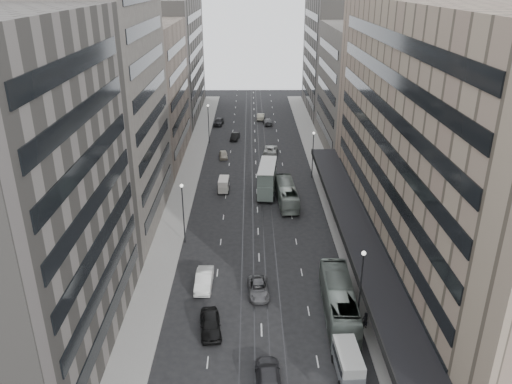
{
  "coord_description": "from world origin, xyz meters",
  "views": [
    {
      "loc": [
        -1.02,
        -46.01,
        32.05
      ],
      "look_at": [
        -0.28,
        16.18,
        5.4
      ],
      "focal_mm": 35.0,
      "sensor_mm": 36.0,
      "label": 1
    }
  ],
  "objects_px": {
    "bus_near": "(339,300)",
    "sedan_0": "(210,324)",
    "bus_far": "(287,194)",
    "pedestrian": "(365,320)",
    "vw_microbus": "(348,361)",
    "sedan_2": "(258,288)",
    "sedan_1": "(204,280)",
    "panel_van": "(224,184)",
    "double_decker": "(267,178)"
  },
  "relations": [
    {
      "from": "bus_near",
      "to": "sedan_0",
      "type": "xyz_separation_m",
      "value": [
        -13.04,
        -2.68,
        -0.87
      ]
    },
    {
      "from": "bus_far",
      "to": "pedestrian",
      "type": "bearing_deg",
      "value": 97.69
    },
    {
      "from": "vw_microbus",
      "to": "pedestrian",
      "type": "xyz_separation_m",
      "value": [
        2.8,
        6.06,
        -0.33
      ]
    },
    {
      "from": "bus_near",
      "to": "sedan_0",
      "type": "distance_m",
      "value": 13.34
    },
    {
      "from": "sedan_2",
      "to": "bus_near",
      "type": "bearing_deg",
      "value": -27.36
    },
    {
      "from": "sedan_1",
      "to": "sedan_2",
      "type": "distance_m",
      "value": 6.29
    },
    {
      "from": "sedan_2",
      "to": "sedan_1",
      "type": "bearing_deg",
      "value": 162.86
    },
    {
      "from": "vw_microbus",
      "to": "sedan_1",
      "type": "bearing_deg",
      "value": 132.49
    },
    {
      "from": "sedan_0",
      "to": "panel_van",
      "type": "bearing_deg",
      "value": 83.53
    },
    {
      "from": "bus_near",
      "to": "bus_far",
      "type": "xyz_separation_m",
      "value": [
        -3.46,
        27.96,
        -0.17
      ]
    },
    {
      "from": "bus_near",
      "to": "sedan_1",
      "type": "distance_m",
      "value": 15.24
    },
    {
      "from": "sedan_2",
      "to": "bus_far",
      "type": "bearing_deg",
      "value": 75.54
    },
    {
      "from": "bus_far",
      "to": "pedestrian",
      "type": "xyz_separation_m",
      "value": [
        5.65,
        -30.54,
        -0.46
      ]
    },
    {
      "from": "double_decker",
      "to": "sedan_0",
      "type": "height_order",
      "value": "double_decker"
    },
    {
      "from": "bus_near",
      "to": "sedan_2",
      "type": "bearing_deg",
      "value": -21.67
    },
    {
      "from": "vw_microbus",
      "to": "sedan_2",
      "type": "bearing_deg",
      "value": 119.4
    },
    {
      "from": "double_decker",
      "to": "pedestrian",
      "type": "xyz_separation_m",
      "value": [
        8.54,
        -34.25,
        -1.56
      ]
    },
    {
      "from": "double_decker",
      "to": "sedan_1",
      "type": "distance_m",
      "value": 27.75
    },
    {
      "from": "bus_far",
      "to": "panel_van",
      "type": "distance_m",
      "value": 10.97
    },
    {
      "from": "sedan_1",
      "to": "pedestrian",
      "type": "xyz_separation_m",
      "value": [
        16.51,
        -7.73,
        0.23
      ]
    },
    {
      "from": "bus_near",
      "to": "vw_microbus",
      "type": "bearing_deg",
      "value": 88.28
    },
    {
      "from": "bus_far",
      "to": "sedan_0",
      "type": "height_order",
      "value": "bus_far"
    },
    {
      "from": "sedan_0",
      "to": "pedestrian",
      "type": "xyz_separation_m",
      "value": [
        15.23,
        0.09,
        0.24
      ]
    },
    {
      "from": "double_decker",
      "to": "sedan_0",
      "type": "relative_size",
      "value": 1.85
    },
    {
      "from": "bus_far",
      "to": "vw_microbus",
      "type": "distance_m",
      "value": 36.71
    },
    {
      "from": "double_decker",
      "to": "sedan_2",
      "type": "relative_size",
      "value": 1.9
    },
    {
      "from": "bus_far",
      "to": "double_decker",
      "type": "relative_size",
      "value": 1.21
    },
    {
      "from": "bus_far",
      "to": "vw_microbus",
      "type": "relative_size",
      "value": 2.32
    },
    {
      "from": "pedestrian",
      "to": "panel_van",
      "type": "bearing_deg",
      "value": -92.17
    },
    {
      "from": "bus_far",
      "to": "panel_van",
      "type": "bearing_deg",
      "value": -27.82
    },
    {
      "from": "double_decker",
      "to": "sedan_2",
      "type": "bearing_deg",
      "value": -87.69
    },
    {
      "from": "double_decker",
      "to": "pedestrian",
      "type": "height_order",
      "value": "double_decker"
    },
    {
      "from": "double_decker",
      "to": "vw_microbus",
      "type": "bearing_deg",
      "value": -75.78
    },
    {
      "from": "sedan_0",
      "to": "double_decker",
      "type": "bearing_deg",
      "value": 71.93
    },
    {
      "from": "bus_near",
      "to": "vw_microbus",
      "type": "relative_size",
      "value": 2.57
    },
    {
      "from": "panel_van",
      "to": "sedan_1",
      "type": "bearing_deg",
      "value": -90.16
    },
    {
      "from": "panel_van",
      "to": "sedan_0",
      "type": "distance_m",
      "value": 35.28
    },
    {
      "from": "bus_near",
      "to": "sedan_0",
      "type": "bearing_deg",
      "value": 13.91
    },
    {
      "from": "bus_far",
      "to": "pedestrian",
      "type": "distance_m",
      "value": 31.07
    },
    {
      "from": "vw_microbus",
      "to": "sedan_1",
      "type": "xyz_separation_m",
      "value": [
        -13.71,
        13.79,
        -0.56
      ]
    },
    {
      "from": "sedan_2",
      "to": "sedan_0",
      "type": "bearing_deg",
      "value": -130.69
    },
    {
      "from": "bus_near",
      "to": "panel_van",
      "type": "xyz_separation_m",
      "value": [
        -13.39,
        32.59,
        -0.48
      ]
    },
    {
      "from": "bus_near",
      "to": "pedestrian",
      "type": "height_order",
      "value": "bus_near"
    },
    {
      "from": "pedestrian",
      "to": "bus_near",
      "type": "bearing_deg",
      "value": -75.8
    },
    {
      "from": "sedan_2",
      "to": "panel_van",
      "type": "bearing_deg",
      "value": 96.75
    },
    {
      "from": "double_decker",
      "to": "sedan_0",
      "type": "distance_m",
      "value": 35.04
    },
    {
      "from": "sedan_2",
      "to": "pedestrian",
      "type": "bearing_deg",
      "value": -34.34
    },
    {
      "from": "sedan_0",
      "to": "sedan_1",
      "type": "bearing_deg",
      "value": 92.25
    },
    {
      "from": "vw_microbus",
      "to": "sedan_0",
      "type": "height_order",
      "value": "vw_microbus"
    },
    {
      "from": "sedan_1",
      "to": "pedestrian",
      "type": "height_order",
      "value": "pedestrian"
    }
  ]
}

